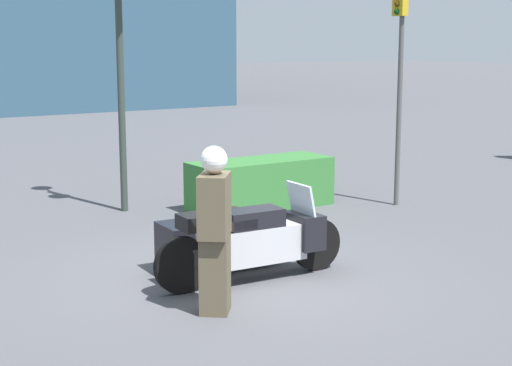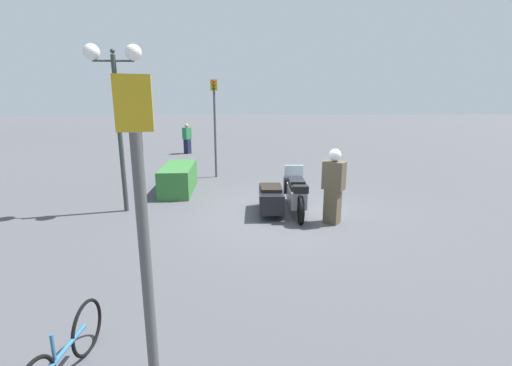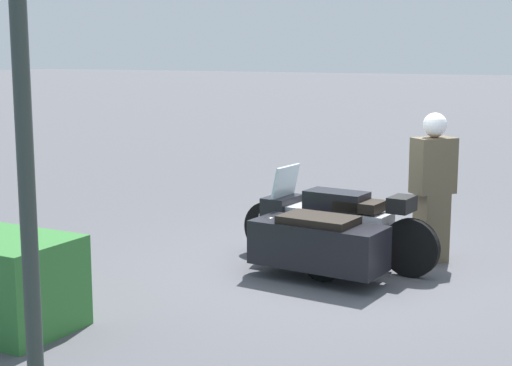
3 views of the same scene
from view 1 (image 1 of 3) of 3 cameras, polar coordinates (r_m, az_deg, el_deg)
name	(u,v)px [view 1 (image 1 of 3)]	position (r m, az deg, el deg)	size (l,w,h in m)	color
ground_plane	(229,277)	(9.94, -1.98, -6.86)	(160.00, 160.00, 0.00)	#4C4C51
police_motorcycle	(240,237)	(9.99, -1.19, -3.95)	(2.59, 1.39, 1.17)	black
officer_rider	(215,226)	(8.45, -3.03, -3.13)	(0.55, 0.58, 1.84)	brown
hedge_bush_curbside	(261,184)	(13.89, 0.34, -0.06)	(2.59, 0.96, 0.87)	#337033
twin_lamp_post	(118,7)	(13.62, -9.97, 12.50)	(0.40, 1.42, 4.32)	#2D3833
traffic_light_near	(399,69)	(14.14, 10.38, 8.14)	(0.23, 0.26, 3.76)	#4C4C4C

